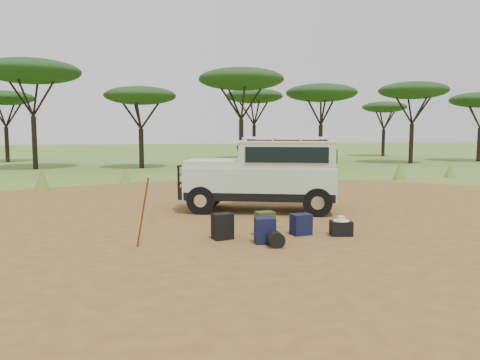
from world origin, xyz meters
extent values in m
plane|color=olive|center=(0.00, 0.00, 0.00)|extent=(140.00, 140.00, 0.00)
cylinder|color=brown|center=(0.00, 0.00, 0.00)|extent=(23.00, 23.00, 0.01)
cone|color=olive|center=(-6.00, 8.30, 0.42)|extent=(0.60, 0.60, 0.85)
cone|color=olive|center=(-3.00, 9.20, 0.35)|extent=(0.60, 0.60, 0.70)
cone|color=olive|center=(0.00, 8.80, 0.45)|extent=(0.60, 0.60, 0.90)
cone|color=olive|center=(3.00, 8.40, 0.40)|extent=(0.60, 0.60, 0.80)
cone|color=olive|center=(6.00, 9.10, 0.38)|extent=(0.60, 0.60, 0.75)
cone|color=olive|center=(9.00, 8.50, 0.42)|extent=(0.60, 0.60, 0.85)
cone|color=olive|center=(12.00, 8.90, 0.35)|extent=(0.60, 0.60, 0.70)
cylinder|color=black|center=(-8.00, 19.00, 1.53)|extent=(0.28, 0.28, 3.06)
ellipsoid|color=#1B3814|center=(-8.00, 19.00, 5.58)|extent=(5.50, 5.50, 1.38)
cylinder|color=black|center=(-2.00, 18.20, 1.17)|extent=(0.28, 0.28, 2.34)
ellipsoid|color=#1B3814|center=(-2.00, 18.20, 4.26)|extent=(4.20, 4.20, 1.05)
cylinder|color=black|center=(4.00, 17.80, 1.46)|extent=(0.28, 0.28, 2.93)
ellipsoid|color=#1B3814|center=(4.00, 17.80, 5.33)|extent=(5.20, 5.20, 1.30)
cylinder|color=black|center=(10.00, 19.50, 1.30)|extent=(0.28, 0.28, 2.61)
ellipsoid|color=#1B3814|center=(10.00, 19.50, 4.76)|extent=(4.80, 4.80, 1.20)
cylinder|color=black|center=(16.00, 18.00, 1.35)|extent=(0.28, 0.28, 2.70)
ellipsoid|color=#1B3814|center=(16.00, 18.00, 4.92)|extent=(4.60, 4.60, 1.15)
cylinder|color=black|center=(22.00, 18.60, 1.22)|extent=(0.28, 0.28, 2.43)
cylinder|color=black|center=(-11.00, 26.00, 1.24)|extent=(0.28, 0.28, 2.48)
ellipsoid|color=#1B3814|center=(-11.00, 26.00, 4.51)|extent=(4.00, 4.00, 1.00)
cylinder|color=black|center=(7.00, 25.50, 1.35)|extent=(0.28, 0.28, 2.70)
ellipsoid|color=#1B3814|center=(7.00, 25.50, 4.92)|extent=(4.50, 4.50, 1.12)
cylinder|color=black|center=(19.00, 26.50, 1.17)|extent=(0.28, 0.28, 2.34)
ellipsoid|color=#1B3814|center=(19.00, 26.50, 4.26)|extent=(3.80, 3.80, 0.95)
cube|color=beige|center=(0.59, 2.19, 0.80)|extent=(4.36, 2.99, 0.85)
cube|color=black|center=(0.59, 2.19, 0.48)|extent=(4.30, 2.99, 0.22)
cube|color=beige|center=(1.26, 1.93, 1.56)|extent=(2.90, 2.38, 0.67)
cube|color=silver|center=(1.26, 1.93, 1.93)|extent=(2.92, 2.41, 0.05)
cube|color=silver|center=(1.26, 1.93, 2.02)|extent=(2.69, 2.25, 0.04)
cube|color=beige|center=(-0.60, 2.65, 1.32)|extent=(1.95, 1.99, 0.18)
cube|color=black|center=(0.11, 2.37, 1.60)|extent=(0.62, 1.32, 0.47)
cube|color=black|center=(0.98, 1.18, 1.60)|extent=(2.00, 0.79, 0.40)
cube|color=black|center=(1.55, 2.69, 1.60)|extent=(2.00, 0.79, 0.40)
cube|color=black|center=(2.45, 1.48, 1.56)|extent=(0.51, 1.26, 0.37)
cube|color=black|center=(-1.35, 2.93, 0.54)|extent=(0.70, 1.56, 0.30)
cylinder|color=black|center=(-1.45, 2.97, 1.26)|extent=(0.47, 1.11, 0.06)
cylinder|color=black|center=(-1.45, 2.97, 0.78)|extent=(0.47, 1.11, 0.06)
cylinder|color=silver|center=(-1.55, 2.74, 1.08)|extent=(0.13, 0.21, 0.20)
cylinder|color=silver|center=(-1.37, 3.21, 1.08)|extent=(0.13, 0.21, 0.20)
cube|color=silver|center=(-1.41, 2.95, 0.65)|extent=(0.17, 0.36, 0.11)
cylinder|color=black|center=(0.46, 3.08, 1.50)|extent=(0.09, 0.09, 0.74)
cylinder|color=black|center=(-1.09, 2.06, 0.38)|extent=(0.79, 0.50, 0.75)
cylinder|color=black|center=(-0.58, 3.41, 0.38)|extent=(0.79, 0.50, 0.75)
cylinder|color=black|center=(1.76, 0.97, 0.38)|extent=(0.79, 0.50, 0.75)
cylinder|color=black|center=(2.27, 2.32, 0.38)|extent=(0.79, 0.50, 0.75)
cylinder|color=maroon|center=(-2.74, -1.25, 0.67)|extent=(0.27, 0.25, 1.35)
cube|color=black|center=(-1.14, -0.91, 0.27)|extent=(0.45, 0.38, 0.54)
cube|color=#111535|center=(-0.41, -1.47, 0.26)|extent=(0.41, 0.31, 0.51)
cube|color=#3B4520|center=(-0.22, -0.84, 0.26)|extent=(0.40, 0.31, 0.52)
cube|color=#111535|center=(0.56, -0.92, 0.23)|extent=(0.44, 0.36, 0.45)
cube|color=black|center=(1.36, -1.19, 0.16)|extent=(0.50, 0.41, 0.32)
cylinder|color=black|center=(-0.29, -1.79, 0.15)|extent=(0.33, 0.33, 0.30)
cylinder|color=beige|center=(1.36, -1.19, 0.32)|extent=(0.35, 0.35, 0.01)
cylinder|color=beige|center=(1.36, -1.19, 0.37)|extent=(0.18, 0.18, 0.09)
camera|label=1|loc=(-3.08, -10.08, 2.21)|focal=35.00mm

